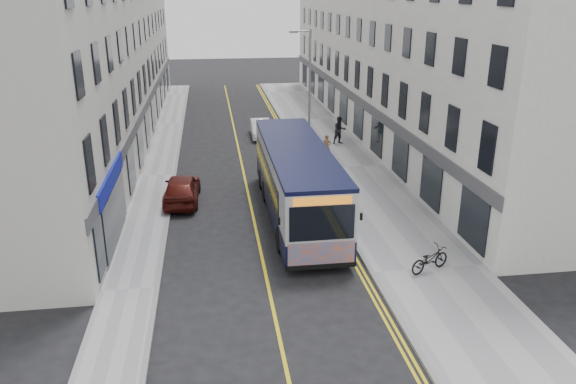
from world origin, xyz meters
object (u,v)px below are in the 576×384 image
object	(u,v)px
streetlamp	(308,91)
pedestrian_near	(326,147)
bicycle	(430,259)
car_maroon	(182,188)
pedestrian_far	(340,130)
city_bus	(297,180)
car_white	(260,128)

from	to	relation	value
streetlamp	pedestrian_near	size ratio (longest dim) A/B	5.04
bicycle	car_maroon	distance (m)	13.19
bicycle	streetlamp	bearing A→B (deg)	-17.12
bicycle	pedestrian_far	distance (m)	18.68
city_bus	car_white	world-z (taller)	city_bus
pedestrian_near	car_maroon	bearing A→B (deg)	-123.64
streetlamp	car_maroon	size ratio (longest dim) A/B	1.86
streetlamp	car_white	xyz separation A→B (m)	(-2.37, 6.39, -3.75)
bicycle	pedestrian_far	bearing A→B (deg)	-26.98
bicycle	car_white	xyz separation A→B (m)	(-4.37, 21.79, 0.03)
pedestrian_near	car_white	distance (m)	7.60
pedestrian_near	streetlamp	bearing A→B (deg)	-175.01
city_bus	car_maroon	size ratio (longest dim) A/B	2.76
car_white	car_maroon	world-z (taller)	car_maroon
bicycle	pedestrian_far	world-z (taller)	pedestrian_far
car_white	car_maroon	size ratio (longest dim) A/B	0.89
car_white	car_maroon	xyz separation A→B (m)	(-5.20, -12.71, 0.10)
city_bus	car_white	xyz separation A→B (m)	(-0.24, 15.54, -1.26)
city_bus	car_white	bearing A→B (deg)	90.89
streetlamp	car_white	world-z (taller)	streetlamp
car_white	car_maroon	distance (m)	13.73
bicycle	car_white	distance (m)	22.22
city_bus	car_white	size ratio (longest dim) A/B	3.10
pedestrian_far	pedestrian_near	bearing A→B (deg)	-127.41
streetlamp	bicycle	bearing A→B (deg)	-82.61
car_white	car_maroon	bearing A→B (deg)	-111.51
streetlamp	pedestrian_near	bearing A→B (deg)	-16.91
streetlamp	pedestrian_near	distance (m)	3.67
pedestrian_near	pedestrian_far	distance (m)	3.97
bicycle	car_maroon	xyz separation A→B (m)	(-9.57, 9.08, 0.13)
streetlamp	car_maroon	xyz separation A→B (m)	(-7.57, -6.32, -3.65)
car_white	streetlamp	bearing A→B (deg)	-68.89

